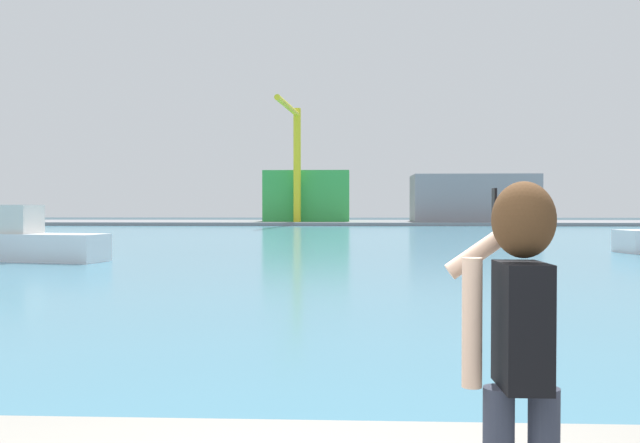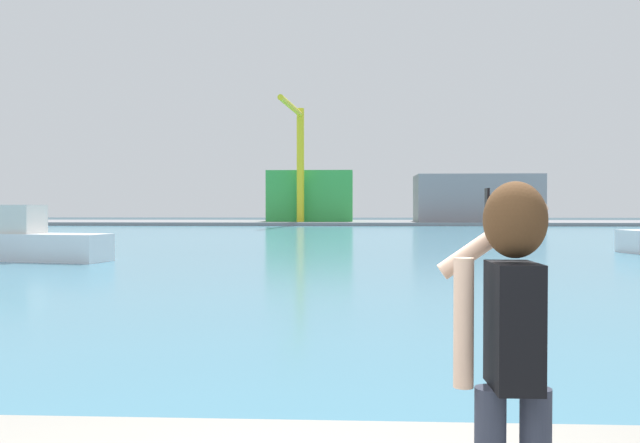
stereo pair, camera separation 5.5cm
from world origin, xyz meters
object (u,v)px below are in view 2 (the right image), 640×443
object	(u,v)px
port_crane	(298,148)
warehouse_left	(311,196)
warehouse_right	(477,198)
person_photographer	(511,333)
boat_moored	(27,241)

from	to	relation	value
port_crane	warehouse_left	bearing A→B (deg)	81.40
warehouse_right	port_crane	world-z (taller)	port_crane
warehouse_right	port_crane	bearing A→B (deg)	-167.17
person_photographer	warehouse_right	xyz separation A→B (m)	(16.00, 89.55, 1.91)
person_photographer	boat_moored	world-z (taller)	boat_moored
person_photographer	boat_moored	distance (m)	29.23
warehouse_right	warehouse_left	bearing A→B (deg)	173.40
boat_moored	port_crane	world-z (taller)	port_crane
warehouse_left	person_photographer	bearing A→B (deg)	-85.74
port_crane	person_photographer	bearing A→B (deg)	-84.50
warehouse_left	port_crane	size ratio (longest dim) A/B	0.78
boat_moored	warehouse_right	distance (m)	71.44
boat_moored	warehouse_right	size ratio (longest dim) A/B	0.44
person_photographer	port_crane	xyz separation A→B (m)	(-8.10, 84.07, 8.41)
boat_moored	warehouse_left	bearing A→B (deg)	95.55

